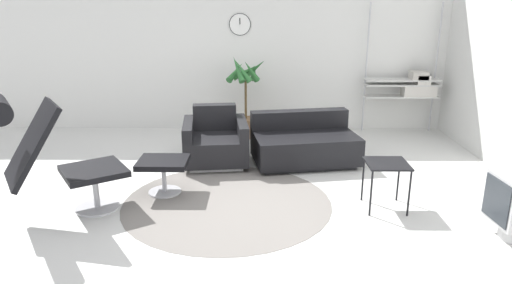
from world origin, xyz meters
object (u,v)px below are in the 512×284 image
object	(u,v)px
armchair_red	(216,143)
lounge_chair	(46,146)
side_table	(387,168)
shelf_unit	(412,85)
ottoman	(163,167)
potted_plant	(246,103)
couch_low	(304,144)

from	to	relation	value
armchair_red	lounge_chair	bearing A→B (deg)	42.54
side_table	shelf_unit	world-z (taller)	shelf_unit
shelf_unit	side_table	bearing A→B (deg)	-111.33
lounge_chair	ottoman	size ratio (longest dim) A/B	2.35
ottoman	potted_plant	world-z (taller)	potted_plant
couch_low	shelf_unit	bearing A→B (deg)	-151.42
lounge_chair	ottoman	xyz separation A→B (m)	(0.95, 0.64, -0.44)
ottoman	armchair_red	distance (m)	1.12
armchair_red	couch_low	xyz separation A→B (m)	(1.16, 0.02, -0.02)
lounge_chair	side_table	xyz separation A→B (m)	(3.28, 0.27, -0.31)
potted_plant	shelf_unit	world-z (taller)	shelf_unit
ottoman	shelf_unit	world-z (taller)	shelf_unit
side_table	potted_plant	size ratio (longest dim) A/B	0.39
lounge_chair	side_table	size ratio (longest dim) A/B	2.55
armchair_red	shelf_unit	size ratio (longest dim) A/B	0.45
lounge_chair	couch_low	xyz separation A→B (m)	(2.58, 1.67, -0.49)
shelf_unit	couch_low	bearing A→B (deg)	-141.28
armchair_red	shelf_unit	xyz separation A→B (m)	(2.97, 1.48, 0.51)
ottoman	armchair_red	bearing A→B (deg)	64.79
lounge_chair	armchair_red	size ratio (longest dim) A/B	1.37
ottoman	shelf_unit	size ratio (longest dim) A/B	0.26
lounge_chair	side_table	distance (m)	3.31
lounge_chair	couch_low	distance (m)	3.12
couch_low	lounge_chair	bearing A→B (deg)	22.74
potted_plant	couch_low	bearing A→B (deg)	-56.47
side_table	potted_plant	bearing A→B (deg)	119.95
side_table	shelf_unit	bearing A→B (deg)	68.67
shelf_unit	ottoman	bearing A→B (deg)	-144.19
potted_plant	lounge_chair	bearing A→B (deg)	-121.78
ottoman	side_table	xyz separation A→B (m)	(2.34, -0.37, 0.13)
side_table	potted_plant	world-z (taller)	potted_plant
armchair_red	shelf_unit	bearing A→B (deg)	-160.18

